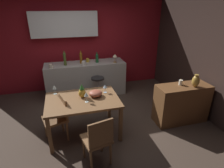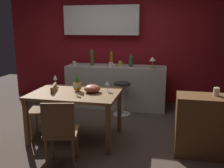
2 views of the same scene
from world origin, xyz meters
The scene contains 21 objects.
ground_plane centered at (0.00, 0.00, 0.00)m, with size 9.00×9.00×0.00m, color #47382D.
wall_kitchen_back centered at (-0.06, 2.08, 1.41)m, with size 5.20×0.33×2.60m.
dining_table centered at (-0.16, -0.20, 0.66)m, with size 1.31×0.91×0.74m.
kitchen_counter centered at (0.12, 1.51, 0.45)m, with size 2.10×0.60×0.90m, color #B2ADA3.
sideboard_cabinet centered at (1.87, -0.31, 0.41)m, with size 1.10×0.44×0.82m, color brown.
chair_near_window centered at (-0.62, -0.24, 0.47)m, with size 0.49×0.49×0.84m.
chair_by_doorway centered at (-0.05, -1.04, 0.48)m, with size 0.48×0.48×0.86m.
bar_stool centered at (0.35, 0.99, 0.35)m, with size 0.34×0.34×0.66m.
wine_glass_left centered at (-0.64, 0.14, 0.88)m, with size 0.07×0.07×0.19m.
wine_glass_right centered at (-0.10, -0.33, 0.89)m, with size 0.07×0.07×0.19m.
wine_glass_center centered at (0.30, -0.04, 0.86)m, with size 0.08×0.08×0.16m.
pineapple_centerpiece centered at (-0.15, -0.13, 0.85)m, with size 0.13×0.13×0.27m.
fruit_bowl centered at (0.09, -0.15, 0.80)m, with size 0.25×0.25×0.12m, color #9E4C38.
wine_bottle_amber centered at (0.02, 1.49, 1.06)m, with size 0.07×0.07×0.33m.
wine_bottle_olive centered at (-0.39, 1.45, 1.08)m, with size 0.07×0.07×0.37m.
wine_bottle_green centered at (0.44, 1.48, 1.03)m, with size 0.08×0.08×0.27m.
cup_white centered at (0.06, 1.30, 0.95)m, with size 0.13×0.09×0.10m.
cup_cream centered at (-0.73, 1.29, 0.95)m, with size 0.11×0.08×0.10m.
cup_mustard centered at (0.20, 1.58, 0.95)m, with size 0.11×0.08×0.10m.
counter_lamp centered at (0.89, 1.34, 1.07)m, with size 0.13×0.13×0.23m.
pillar_candle_tall centered at (1.82, -0.26, 0.87)m, with size 0.08×0.08×0.13m.
Camera 2 is at (1.16, -3.68, 1.70)m, focal length 40.39 mm.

